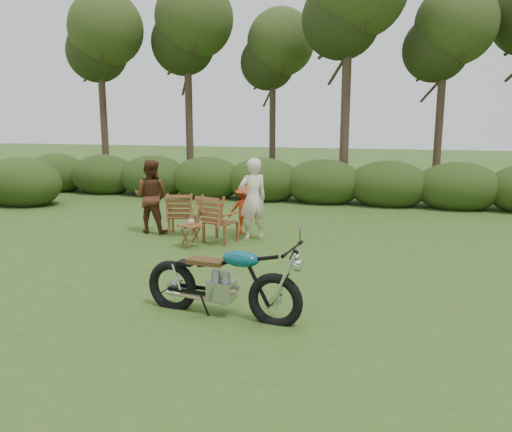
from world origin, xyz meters
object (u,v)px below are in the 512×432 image
(cup, at_px, (191,222))
(adult_a, at_px, (253,239))
(adult_b, at_px, (152,232))
(motorcycle, at_px, (222,315))
(lawn_chair_left, at_px, (183,234))
(child, at_px, (244,234))
(side_table, at_px, (191,236))
(lawn_chair_right, at_px, (221,241))

(cup, distance_m, adult_a, 1.53)
(adult_a, distance_m, adult_b, 2.49)
(motorcycle, xyz_separation_m, adult_a, (-0.81, 4.30, 0.00))
(adult_a, bearing_deg, lawn_chair_left, -44.06)
(cup, bearing_deg, adult_a, 43.26)
(adult_b, bearing_deg, cup, 141.85)
(motorcycle, height_order, child, motorcycle)
(adult_a, bearing_deg, side_table, 3.32)
(adult_b, height_order, child, adult_b)
(side_table, distance_m, cup, 0.30)
(lawn_chair_right, distance_m, cup, 0.91)
(lawn_chair_left, distance_m, side_table, 1.33)
(child, bearing_deg, lawn_chair_left, 5.86)
(motorcycle, bearing_deg, cup, 125.26)
(lawn_chair_left, distance_m, child, 1.43)
(lawn_chair_right, bearing_deg, cup, 71.70)
(adult_a, height_order, adult_b, adult_a)
(side_table, relative_size, cup, 3.53)
(side_table, height_order, cup, cup)
(side_table, bearing_deg, lawn_chair_right, 56.96)
(cup, relative_size, adult_a, 0.08)
(child, bearing_deg, adult_a, 115.78)
(side_table, height_order, adult_a, adult_a)
(side_table, height_order, child, child)
(lawn_chair_left, relative_size, cup, 7.16)
(lawn_chair_right, bearing_deg, adult_a, -132.09)
(cup, bearing_deg, lawn_chair_right, 55.10)
(cup, bearing_deg, adult_b, 144.63)
(cup, distance_m, child, 1.71)
(motorcycle, relative_size, adult_b, 1.26)
(adult_b, bearing_deg, side_table, 140.63)
(child, bearing_deg, cup, 54.53)
(lawn_chair_left, bearing_deg, cup, 108.75)
(lawn_chair_left, distance_m, adult_a, 1.73)
(side_table, distance_m, adult_b, 1.81)
(lawn_chair_right, relative_size, adult_b, 0.60)
(motorcycle, relative_size, adult_a, 1.20)
(cup, distance_m, adult_b, 1.85)
(side_table, bearing_deg, cup, 88.32)
(lawn_chair_left, xyz_separation_m, adult_b, (-0.76, -0.05, 0.00))
(lawn_chair_left, relative_size, side_table, 2.03)
(lawn_chair_left, relative_size, child, 0.86)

